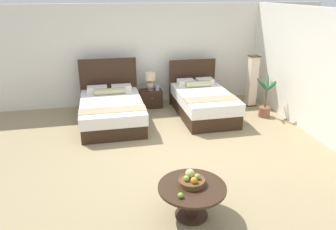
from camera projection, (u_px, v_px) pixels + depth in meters
name	position (u px, v px, depth m)	size (l,w,h in m)	color
ground_plane	(178.00, 157.00, 5.96)	(9.66, 10.10, 0.02)	#96845E
wall_back	(149.00, 55.00, 8.46)	(9.66, 0.12, 2.56)	silver
wall_side_right	(321.00, 75.00, 6.46)	(0.12, 5.70, 2.56)	white
bed_near_window	(112.00, 109.00, 7.39)	(1.40, 2.10, 1.29)	#332114
bed_near_corner	(203.00, 102.00, 7.80)	(1.23, 2.06, 1.18)	#332114
nightstand	(151.00, 99.00, 8.39)	(0.57, 0.41, 0.45)	#332114
table_lamp	(150.00, 80.00, 8.23)	(0.26, 0.26, 0.46)	tan
vase	(157.00, 88.00, 8.28)	(0.10, 0.10, 0.14)	#AEB5CE
coffee_table	(192.00, 193.00, 4.27)	(0.90, 0.90, 0.47)	#332114
fruit_bowl	(192.00, 180.00, 4.26)	(0.36, 0.36, 0.18)	brown
loose_apple	(181.00, 195.00, 3.99)	(0.07, 0.07, 0.07)	#84AB3A
floor_lamp_corner	(252.00, 81.00, 8.36)	(0.26, 0.26, 1.32)	#2C2713
potted_palm	(265.00, 104.00, 7.72)	(0.48, 0.56, 1.00)	brown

